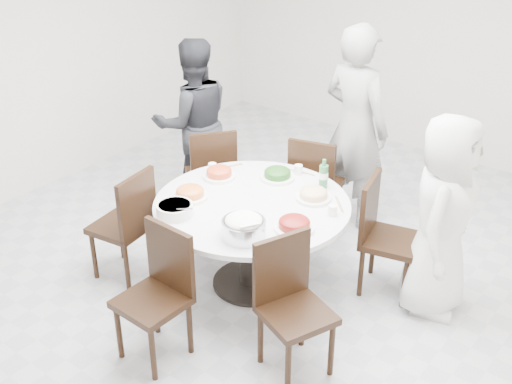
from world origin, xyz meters
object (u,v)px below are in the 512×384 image
Objects in this scene: chair_s at (152,299)px; diner_middle at (355,127)px; beverage_bottle at (324,174)px; chair_se at (297,312)px; diner_left at (194,123)px; rice_bowl at (244,229)px; soup_bowl at (175,209)px; chair_sw at (121,224)px; dining_table at (252,244)px; chair_n at (317,183)px; chair_nw at (211,173)px; chair_ne at (391,238)px; diner_right at (442,217)px.

chair_s is 0.51× the size of diner_middle.
diner_middle is at bearing 104.19° from beverage_bottle.
chair_se is at bearing 31.62° from chair_s.
diner_left is at bearing 32.11° from diner_middle.
rice_bowl is 0.60m from soup_bowl.
chair_sw is 1.00× the size of chair_s.
beverage_bottle is at bearing 62.01° from dining_table.
beverage_bottle is (0.29, 0.54, 0.50)m from dining_table.
chair_n and chair_nw have the same top height.
chair_ne is at bearing 18.37° from chair_se.
diner_right reaches higher than soup_bowl.
dining_table is 1.58× the size of chair_se.
rice_bowl is at bearing 135.09° from chair_ne.
diner_left is at bearing 170.82° from beverage_bottle.
diner_left is (-0.42, 1.33, 0.34)m from chair_sw.
chair_se is 1.21m from soup_bowl.
diner_right reaches higher than beverage_bottle.
beverage_bottle is (-0.60, -0.06, 0.40)m from chair_ne.
beverage_bottle reaches higher than chair_nw.
chair_n is 3.92× the size of beverage_bottle.
beverage_bottle reaches higher than dining_table.
chair_nw is 1.00× the size of chair_s.
chair_sw is 0.61× the size of diner_right.
soup_bowl is (-0.26, -1.52, 0.32)m from chair_n.
chair_se is at bearing 93.85° from chair_nw.
chair_s is 3.92× the size of beverage_bottle.
chair_s reaches higher than soup_bowl.
chair_nw is 1.00× the size of chair_se.
rice_bowl is at bearing 85.31° from diner_left.
chair_n is at bearing 77.86° from diner_middle.
dining_table is at bearing -117.99° from beverage_bottle.
diner_middle is at bearing 42.34° from chair_se.
diner_middle is at bearing 46.23° from diner_right.
chair_se is 0.68m from rice_bowl.
chair_sw is at bearing 46.55° from chair_n.
chair_s is at bearing 67.08° from chair_nw.
chair_n is 0.99m from chair_nw.
beverage_bottle reaches higher than chair_s.
soup_bowl is (-1.23, -1.09, 0.32)m from chair_ne.
chair_se is 0.58× the size of diner_left.
chair_sw is 0.58× the size of diner_left.
diner_right is 0.97m from beverage_bottle.
chair_s is at bearing -60.94° from soup_bowl.
dining_table is 0.80× the size of diner_middle.
chair_s is 2.13m from diner_right.
diner_middle is 6.11× the size of rice_bowl.
rice_bowl is at bearing 68.37° from chair_s.
chair_sw is at bearing -138.52° from beverage_bottle.
chair_s is at bearing 51.09° from chair_sw.
chair_nw is (-1.86, 0.01, 0.00)m from chair_ne.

